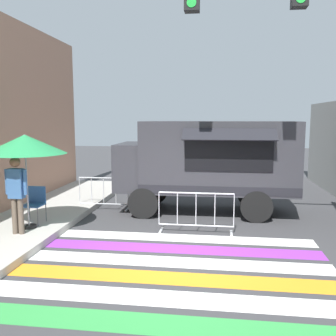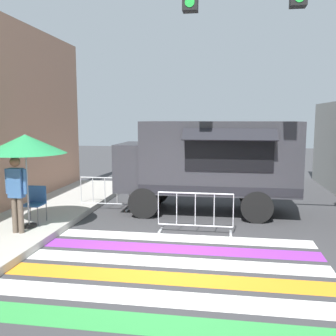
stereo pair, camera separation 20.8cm
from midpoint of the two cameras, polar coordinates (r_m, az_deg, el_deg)
name	(u,v)px [view 2 (the right image)]	position (r m, az deg, el deg)	size (l,w,h in m)	color
ground_plane	(167,257)	(7.91, 0.60, -13.38)	(60.00, 60.00, 0.00)	#38383A
crosswalk_painted	(161,269)	(7.31, -0.16, -15.16)	(6.40, 4.36, 0.01)	green
food_truck	(206,159)	(11.23, 6.29, 1.34)	(5.26, 2.50, 2.75)	#2D2D33
traffic_signal_pole	(302,28)	(8.57, 20.48, 19.35)	(5.02, 0.29, 6.50)	#515456
patio_umbrella	(25,144)	(9.59, -20.35, 3.38)	(1.95, 1.95, 2.28)	black
folding_chair	(35,201)	(10.23, -19.02, -4.71)	(0.48, 0.48, 0.93)	#4C4C51
vendor_person	(16,189)	(9.30, -21.51, -3.05)	(0.53, 0.24, 1.79)	brown
barricade_front	(195,213)	(9.36, 4.81, -6.87)	(1.88, 0.44, 1.02)	#B7BABF
barricade_side	(105,194)	(11.85, -9.09, -3.93)	(1.59, 0.44, 1.02)	#B7BABF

